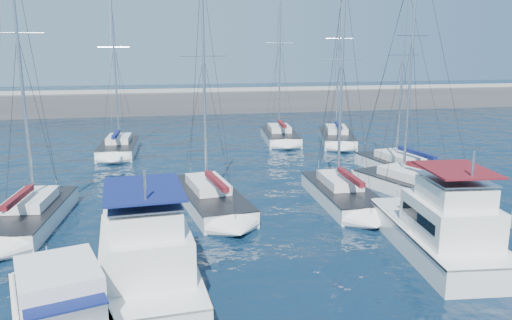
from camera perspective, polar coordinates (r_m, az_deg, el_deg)
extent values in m
plane|color=black|center=(24.38, 7.43, -9.82)|extent=(220.00, 220.00, 0.00)
cube|color=#424244|center=(74.12, -5.52, 6.26)|extent=(160.00, 6.00, 4.00)
cube|color=gray|center=(73.90, -5.55, 7.96)|extent=(160.00, 1.20, 0.50)
cube|color=#262628|center=(18.08, -21.62, -15.06)|extent=(4.44, 6.76, 0.08)
cube|color=silver|center=(17.03, -21.56, -13.65)|extent=(3.05, 3.42, 1.60)
cube|color=black|center=(17.00, -21.58, -13.41)|extent=(2.94, 2.88, 0.45)
cube|color=#0D174F|center=(15.88, -21.16, -14.40)|extent=(2.64, 2.44, 0.07)
cube|color=silver|center=(21.47, -12.45, -12.10)|extent=(4.41, 10.74, 1.60)
cube|color=#262628|center=(21.17, -12.55, -10.25)|extent=(4.49, 10.74, 0.08)
cube|color=silver|center=(19.67, -12.46, -9.40)|extent=(3.46, 5.08, 1.60)
cube|color=black|center=(19.64, -12.47, -9.19)|extent=(3.45, 4.11, 0.45)
cube|color=silver|center=(19.05, -12.61, -6.14)|extent=(2.73, 3.58, 0.90)
cube|color=#0D174F|center=(18.75, -12.75, -3.24)|extent=(3.08, 4.09, 0.08)
cube|color=silver|center=(25.05, 19.86, -8.89)|extent=(4.33, 9.35, 1.60)
cube|color=#262628|center=(24.79, 20.00, -7.28)|extent=(4.39, 9.36, 0.08)
cube|color=silver|center=(23.59, 21.29, -6.22)|extent=(3.32, 4.47, 1.60)
cube|color=black|center=(23.57, 21.30, -6.03)|extent=(3.29, 3.64, 0.45)
cube|color=silver|center=(23.06, 21.75, -3.43)|extent=(2.61, 3.16, 0.90)
cube|color=#571117|center=(22.82, 21.96, -1.01)|extent=(2.94, 3.60, 0.08)
cube|color=silver|center=(29.55, -24.38, -6.19)|extent=(3.79, 8.57, 1.30)
cube|color=#262628|center=(29.36, -24.50, -5.03)|extent=(3.85, 8.58, 0.06)
cube|color=silver|center=(29.74, -24.24, -4.14)|extent=(2.29, 3.81, 0.55)
cylinder|color=silver|center=(28.93, -25.39, 10.14)|extent=(0.18, 0.18, 14.31)
cylinder|color=silver|center=(28.00, -25.46, -4.09)|extent=(0.52, 4.15, 0.12)
cube|color=#571117|center=(27.87, -25.55, -3.86)|extent=(0.71, 3.76, 0.28)
cube|color=silver|center=(30.02, -5.24, -4.77)|extent=(4.28, 9.30, 1.30)
cube|color=#262628|center=(29.84, -5.26, -3.62)|extent=(4.34, 9.31, 0.06)
cube|color=silver|center=(30.27, -5.54, -2.75)|extent=(2.50, 4.16, 0.55)
cylinder|color=silver|center=(29.56, -5.97, 9.37)|extent=(0.18, 0.18, 12.31)
cylinder|color=silver|center=(28.35, -4.61, -2.66)|extent=(0.78, 4.45, 0.12)
cube|color=#571117|center=(28.22, -4.56, -2.41)|extent=(0.94, 4.04, 0.28)
cube|color=silver|center=(31.19, 9.76, -4.23)|extent=(3.11, 8.37, 1.30)
cube|color=#262628|center=(31.01, 9.81, -3.12)|extent=(3.17, 8.38, 0.06)
cube|color=silver|center=(31.40, 9.52, -2.31)|extent=(1.98, 3.68, 0.55)
cylinder|color=silver|center=(30.70, 9.75, 9.02)|extent=(0.18, 0.18, 11.92)
cylinder|color=silver|center=(29.66, 10.67, -2.15)|extent=(0.23, 4.15, 0.12)
cube|color=#571117|center=(29.53, 10.75, -1.91)|extent=(0.45, 3.74, 0.28)
cube|color=silver|center=(34.08, 17.39, -3.18)|extent=(5.51, 8.53, 1.30)
cube|color=#262628|center=(33.91, 17.46, -2.16)|extent=(5.57, 8.55, 0.06)
cube|color=silver|center=(34.16, 16.88, -1.46)|extent=(3.03, 3.95, 0.55)
cylinder|color=silver|center=(33.40, 17.33, 10.98)|extent=(0.18, 0.18, 14.31)
cylinder|color=silver|center=(32.95, 19.08, -1.14)|extent=(1.40, 3.80, 0.12)
cube|color=#571117|center=(32.85, 19.23, -0.92)|extent=(1.49, 3.50, 0.28)
cube|color=silver|center=(38.89, 16.46, -1.18)|extent=(4.32, 9.18, 1.30)
cube|color=#262628|center=(38.75, 16.52, -0.27)|extent=(4.38, 9.19, 0.06)
cube|color=silver|center=(39.11, 16.07, 0.35)|extent=(2.52, 4.11, 0.55)
cylinder|color=silver|center=(38.58, 16.36, 9.64)|extent=(0.18, 0.18, 12.21)
cylinder|color=silver|center=(37.55, 17.80, 0.59)|extent=(0.80, 4.38, 0.12)
cube|color=#0D174F|center=(37.44, 17.90, 0.79)|extent=(0.96, 3.98, 0.28)
cube|color=silver|center=(46.42, -15.40, 1.10)|extent=(3.39, 7.74, 1.30)
cube|color=#262628|center=(46.30, -15.45, 1.86)|extent=(3.45, 7.74, 0.06)
cube|color=silver|center=(46.71, -15.41, 2.36)|extent=(2.12, 3.42, 0.55)
cylinder|color=silver|center=(46.31, -15.86, 10.67)|extent=(0.18, 0.18, 13.12)
cylinder|color=silver|center=(45.04, -15.69, 2.68)|extent=(0.32, 3.80, 0.12)
cube|color=#0D174F|center=(44.92, -15.71, 2.84)|extent=(0.53, 3.43, 0.28)
cube|color=silver|center=(50.77, 2.76, 2.52)|extent=(3.90, 8.39, 1.30)
cube|color=#262628|center=(50.66, 2.76, 3.22)|extent=(3.96, 8.40, 0.06)
cube|color=silver|center=(51.11, 2.69, 3.67)|extent=(2.36, 3.74, 0.55)
cylinder|color=silver|center=(50.78, 2.72, 11.66)|extent=(0.18, 0.18, 13.81)
cylinder|color=silver|center=(49.34, 2.98, 3.98)|extent=(0.52, 4.05, 0.12)
cube|color=#571117|center=(49.22, 3.00, 4.14)|extent=(0.71, 3.67, 0.28)
cube|color=silver|center=(50.64, 9.20, 2.34)|extent=(5.14, 9.23, 1.30)
cube|color=#262628|center=(50.53, 9.23, 3.04)|extent=(5.20, 9.25, 0.06)
cube|color=silver|center=(51.02, 9.18, 3.50)|extent=(2.87, 4.20, 0.55)
cylinder|color=silver|center=(50.71, 9.45, 11.90)|extent=(0.18, 0.18, 14.51)
cylinder|color=silver|center=(49.10, 9.41, 3.79)|extent=(1.24, 4.26, 0.12)
cube|color=#0D174F|center=(48.98, 9.43, 3.94)|extent=(1.35, 3.90, 0.28)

